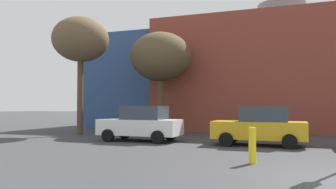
{
  "coord_description": "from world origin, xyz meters",
  "views": [
    {
      "loc": [
        -1.16,
        -9.37,
        1.85
      ],
      "look_at": [
        -7.99,
        9.43,
        2.55
      ],
      "focal_mm": 36.3,
      "sensor_mm": 36.0,
      "label": 1
    }
  ],
  "objects_px": {
    "parked_car_1": "(260,126)",
    "bollard_yellow_0": "(252,145)",
    "bare_tree_1": "(161,57)",
    "parked_car_0": "(141,124)",
    "bare_tree_0": "(81,40)"
  },
  "relations": [
    {
      "from": "parked_car_1",
      "to": "bare_tree_0",
      "type": "bearing_deg",
      "value": -11.53
    },
    {
      "from": "parked_car_0",
      "to": "parked_car_1",
      "type": "height_order",
      "value": "parked_car_0"
    },
    {
      "from": "bare_tree_1",
      "to": "bollard_yellow_0",
      "type": "height_order",
      "value": "bare_tree_1"
    },
    {
      "from": "parked_car_1",
      "to": "bollard_yellow_0",
      "type": "xyz_separation_m",
      "value": [
        0.19,
        -5.3,
        -0.34
      ]
    },
    {
      "from": "bollard_yellow_0",
      "to": "bare_tree_0",
      "type": "bearing_deg",
      "value": 147.06
    },
    {
      "from": "parked_car_1",
      "to": "bare_tree_1",
      "type": "height_order",
      "value": "bare_tree_1"
    },
    {
      "from": "bare_tree_0",
      "to": "bollard_yellow_0",
      "type": "distance_m",
      "value": 15.19
    },
    {
      "from": "bare_tree_0",
      "to": "bare_tree_1",
      "type": "height_order",
      "value": "bare_tree_0"
    },
    {
      "from": "parked_car_0",
      "to": "parked_car_1",
      "type": "distance_m",
      "value": 6.16
    },
    {
      "from": "parked_car_1",
      "to": "bollard_yellow_0",
      "type": "bearing_deg",
      "value": 92.09
    },
    {
      "from": "bare_tree_1",
      "to": "parked_car_1",
      "type": "bearing_deg",
      "value": -36.33
    },
    {
      "from": "bare_tree_1",
      "to": "bollard_yellow_0",
      "type": "xyz_separation_m",
      "value": [
        7.26,
        -10.49,
        -4.65
      ]
    },
    {
      "from": "bollard_yellow_0",
      "to": "parked_car_1",
      "type": "bearing_deg",
      "value": 92.09
    },
    {
      "from": "bare_tree_0",
      "to": "bare_tree_1",
      "type": "relative_size",
      "value": 1.11
    },
    {
      "from": "parked_car_1",
      "to": "bare_tree_0",
      "type": "relative_size",
      "value": 0.55
    }
  ]
}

